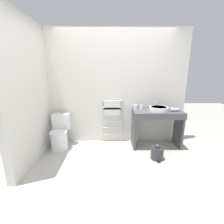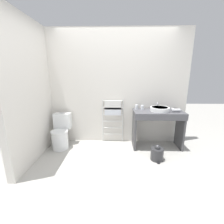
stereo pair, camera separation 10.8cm
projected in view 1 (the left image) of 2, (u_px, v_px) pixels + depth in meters
The scene contains 12 objects.
ground_plane at pixel (117, 172), 2.47m from camera, with size 12.00×12.00×0.00m, color #B2AFA8.
wall_back at pixel (115, 88), 3.40m from camera, with size 3.20×0.12×2.53m, color silver.
wall_side at pixel (32, 92), 2.73m from camera, with size 0.12×1.82×2.53m, color silver.
toilet at pixel (60, 134), 3.23m from camera, with size 0.36×0.51×0.74m.
towel_radiator at pixel (112, 112), 3.41m from camera, with size 0.49×0.06×1.03m.
vanity_counter at pixel (157, 122), 3.24m from camera, with size 1.03×0.51×0.82m.
sink_basin at pixel (159, 109), 3.17m from camera, with size 0.40×0.40×0.08m.
faucet at pixel (156, 105), 3.36m from camera, with size 0.02×0.10×0.14m.
cup_near_wall at pixel (136, 107), 3.32m from camera, with size 0.07×0.07×0.10m.
cup_near_edge at pixel (141, 107), 3.26m from camera, with size 0.07×0.07×0.10m.
hair_dryer at pixel (175, 110), 3.12m from camera, with size 0.23×0.17×0.07m.
trash_bin at pixel (157, 153), 2.84m from camera, with size 0.24×0.27×0.31m.
Camera 1 is at (-0.10, -2.15, 1.58)m, focal length 24.00 mm.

